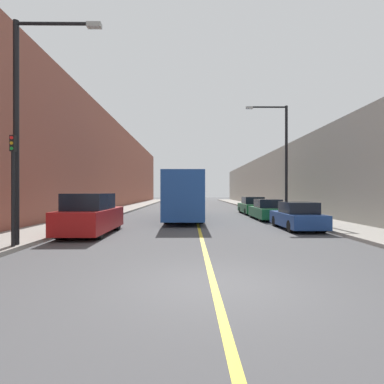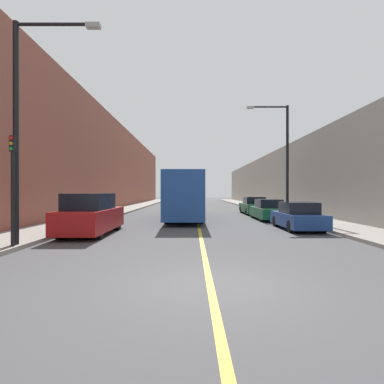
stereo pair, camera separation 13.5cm
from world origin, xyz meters
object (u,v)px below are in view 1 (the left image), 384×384
object	(u,v)px
street_lamp_left	(24,116)
car_right_near	(297,217)
street_lamp_right	(283,153)
traffic_light	(13,186)
car_right_mid	(267,210)
car_right_far	(252,206)
bus	(185,195)
parked_suv_left	(91,215)

from	to	relation	value
street_lamp_left	car_right_near	bearing A→B (deg)	24.94
car_right_near	street_lamp_right	size ratio (longest dim) A/B	0.52
street_lamp_right	traffic_light	size ratio (longest dim) A/B	2.17
car_right_mid	car_right_far	world-z (taller)	car_right_far
street_lamp_left	bus	bearing A→B (deg)	65.89
street_lamp_left	traffic_light	distance (m)	2.50
traffic_light	parked_suv_left	bearing A→B (deg)	71.35
bus	car_right_near	xyz separation A→B (m)	(6.15, -6.77, -1.10)
parked_suv_left	car_right_near	bearing A→B (deg)	9.75
bus	car_right_far	world-z (taller)	bus
traffic_light	bus	bearing A→B (deg)	65.80
car_right_mid	parked_suv_left	bearing A→B (deg)	-144.63
bus	car_right_far	distance (m)	7.46
street_lamp_left	traffic_light	xyz separation A→B (m)	(-0.19, -0.36, -2.47)
bus	car_right_near	size ratio (longest dim) A/B	2.89
parked_suv_left	traffic_light	xyz separation A→B (m)	(-1.34, -3.96, 1.33)
car_right_far	bus	bearing A→B (deg)	-145.04
street_lamp_right	traffic_light	world-z (taller)	street_lamp_right
bus	parked_suv_left	world-z (taller)	bus
car_right_far	parked_suv_left	bearing A→B (deg)	-128.95
car_right_far	street_lamp_left	size ratio (longest dim) A/B	0.61
parked_suv_left	car_right_mid	xyz separation A→B (m)	(10.25, 7.27, -0.23)
parked_suv_left	street_lamp_left	size ratio (longest dim) A/B	0.62
street_lamp_left	street_lamp_right	bearing A→B (deg)	41.92
parked_suv_left	car_right_far	distance (m)	16.46
parked_suv_left	street_lamp_right	size ratio (longest dim) A/B	0.60
bus	traffic_light	distance (m)	13.74
street_lamp_left	street_lamp_right	world-z (taller)	street_lamp_right
car_right_mid	traffic_light	size ratio (longest dim) A/B	1.18
car_right_near	street_lamp_left	size ratio (longest dim) A/B	0.54
bus	car_right_mid	bearing A→B (deg)	-12.27
street_lamp_right	car_right_mid	bearing A→B (deg)	-158.02
street_lamp_left	car_right_mid	bearing A→B (deg)	43.65
car_right_near	car_right_far	bearing A→B (deg)	90.53
car_right_near	street_lamp_right	xyz separation A→B (m)	(1.09, 6.00, 4.19)
street_lamp_right	traffic_light	xyz separation A→B (m)	(-12.87, -11.75, -2.63)
car_right_mid	street_lamp_left	world-z (taller)	street_lamp_left
car_right_near	street_lamp_right	distance (m)	7.40
parked_suv_left	car_right_far	world-z (taller)	parked_suv_left
bus	parked_suv_left	distance (m)	9.62
car_right_near	traffic_light	size ratio (longest dim) A/B	1.12
car_right_far	car_right_near	bearing A→B (deg)	-89.47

